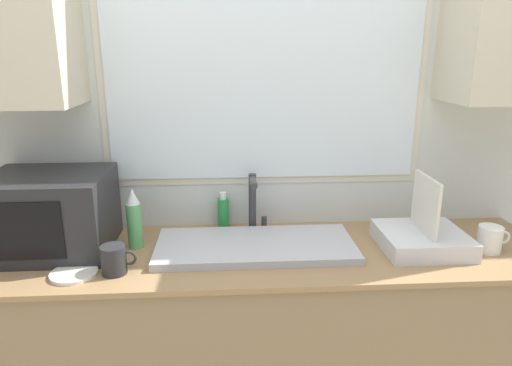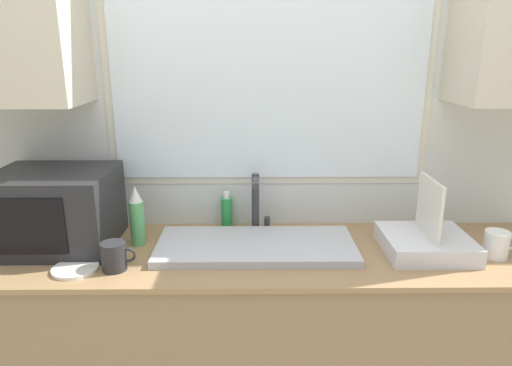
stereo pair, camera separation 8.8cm
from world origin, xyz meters
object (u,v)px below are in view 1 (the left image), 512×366
object	(u,v)px
spray_bottle	(134,219)
soap_bottle	(223,212)
microwave	(50,213)
mug_near_sink	(114,260)
faucet	(254,199)
dish_rack	(422,237)

from	to	relation	value
spray_bottle	soap_bottle	bearing A→B (deg)	27.10
microwave	mug_near_sink	bearing A→B (deg)	-37.79
faucet	dish_rack	bearing A→B (deg)	-18.29
soap_bottle	microwave	bearing A→B (deg)	-164.86
microwave	soap_bottle	world-z (taller)	microwave
dish_rack	soap_bottle	size ratio (longest dim) A/B	1.98
faucet	mug_near_sink	distance (m)	0.62
spray_bottle	microwave	bearing A→B (deg)	-179.65
mug_near_sink	dish_rack	bearing A→B (deg)	6.68
dish_rack	spray_bottle	distance (m)	1.12
faucet	soap_bottle	world-z (taller)	faucet
microwave	spray_bottle	distance (m)	0.32
dish_rack	soap_bottle	world-z (taller)	dish_rack
soap_bottle	mug_near_sink	world-z (taller)	soap_bottle
faucet	spray_bottle	world-z (taller)	faucet
spray_bottle	mug_near_sink	bearing A→B (deg)	-97.83
faucet	dish_rack	xyz separation A→B (m)	(0.64, -0.21, -0.10)
microwave	mug_near_sink	distance (m)	0.37
spray_bottle	mug_near_sink	size ratio (longest dim) A/B	1.96
soap_bottle	mug_near_sink	xyz separation A→B (m)	(-0.37, -0.40, -0.02)
faucet	microwave	world-z (taller)	microwave
soap_bottle	faucet	bearing A→B (deg)	-21.30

